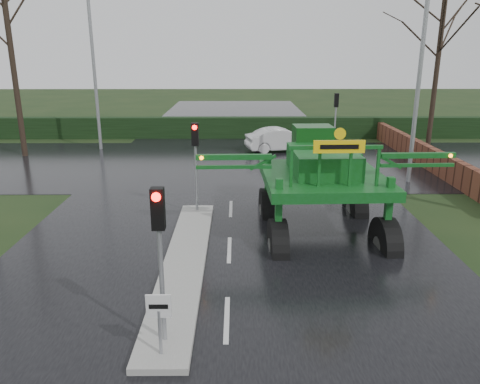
{
  "coord_description": "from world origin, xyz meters",
  "views": [
    {
      "loc": [
        0.24,
        -9.64,
        6.05
      ],
      "look_at": [
        0.34,
        3.77,
        2.0
      ],
      "focal_mm": 35.0,
      "sensor_mm": 36.0,
      "label": 1
    }
  ],
  "objects_px": {
    "traffic_signal_mid": "(195,148)",
    "street_light_left_far": "(98,52)",
    "white_sedan": "(281,151)",
    "keep_left_sign": "(159,315)",
    "traffic_signal_far": "(336,108)",
    "street_light_right": "(415,52)",
    "traffic_signal_near": "(159,233)",
    "crop_sprayer": "(278,177)"
  },
  "relations": [
    {
      "from": "traffic_signal_mid",
      "to": "street_light_left_far",
      "type": "xyz_separation_m",
      "value": [
        -6.89,
        12.51,
        3.4
      ]
    },
    {
      "from": "traffic_signal_mid",
      "to": "keep_left_sign",
      "type": "bearing_deg",
      "value": -90.0
    },
    {
      "from": "traffic_signal_far",
      "to": "street_light_right",
      "type": "bearing_deg",
      "value": 101.95
    },
    {
      "from": "traffic_signal_far",
      "to": "street_light_left_far",
      "type": "relative_size",
      "value": 0.35
    },
    {
      "from": "street_light_left_far",
      "to": "keep_left_sign",
      "type": "bearing_deg",
      "value": -72.22
    },
    {
      "from": "keep_left_sign",
      "to": "traffic_signal_far",
      "type": "height_order",
      "value": "traffic_signal_far"
    },
    {
      "from": "traffic_signal_far",
      "to": "street_light_right",
      "type": "xyz_separation_m",
      "value": [
        1.69,
        -8.01,
        3.4
      ]
    },
    {
      "from": "traffic_signal_mid",
      "to": "street_light_right",
      "type": "bearing_deg",
      "value": 25.4
    },
    {
      "from": "traffic_signal_near",
      "to": "white_sedan",
      "type": "distance_m",
      "value": 20.9
    },
    {
      "from": "crop_sprayer",
      "to": "white_sedan",
      "type": "xyz_separation_m",
      "value": [
        1.5,
        14.91,
        -2.3
      ]
    },
    {
      "from": "traffic_signal_far",
      "to": "crop_sprayer",
      "type": "relative_size",
      "value": 0.41
    },
    {
      "from": "traffic_signal_mid",
      "to": "street_light_right",
      "type": "distance_m",
      "value": 11.05
    },
    {
      "from": "traffic_signal_mid",
      "to": "street_light_left_far",
      "type": "distance_m",
      "value": 14.68
    },
    {
      "from": "white_sedan",
      "to": "crop_sprayer",
      "type": "bearing_deg",
      "value": 160.93
    },
    {
      "from": "white_sedan",
      "to": "keep_left_sign",
      "type": "bearing_deg",
      "value": 154.88
    },
    {
      "from": "traffic_signal_mid",
      "to": "crop_sprayer",
      "type": "distance_m",
      "value": 4.24
    },
    {
      "from": "traffic_signal_mid",
      "to": "traffic_signal_far",
      "type": "distance_m",
      "value": 14.75
    },
    {
      "from": "keep_left_sign",
      "to": "traffic_signal_mid",
      "type": "height_order",
      "value": "traffic_signal_mid"
    },
    {
      "from": "traffic_signal_far",
      "to": "crop_sprayer",
      "type": "xyz_separation_m",
      "value": [
        -4.96,
        -15.65,
        -0.29
      ]
    },
    {
      "from": "crop_sprayer",
      "to": "traffic_signal_far",
      "type": "bearing_deg",
      "value": 70.46
    },
    {
      "from": "keep_left_sign",
      "to": "crop_sprayer",
      "type": "relative_size",
      "value": 0.16
    },
    {
      "from": "street_light_left_far",
      "to": "crop_sprayer",
      "type": "xyz_separation_m",
      "value": [
        9.73,
        -15.64,
        -3.69
      ]
    },
    {
      "from": "crop_sprayer",
      "to": "keep_left_sign",
      "type": "bearing_deg",
      "value": -117.77
    },
    {
      "from": "keep_left_sign",
      "to": "white_sedan",
      "type": "distance_m",
      "value": 21.24
    },
    {
      "from": "traffic_signal_far",
      "to": "traffic_signal_mid",
      "type": "bearing_deg",
      "value": 58.07
    },
    {
      "from": "keep_left_sign",
      "to": "traffic_signal_far",
      "type": "relative_size",
      "value": 0.38
    },
    {
      "from": "street_light_left_far",
      "to": "crop_sprayer",
      "type": "height_order",
      "value": "street_light_left_far"
    },
    {
      "from": "street_light_left_far",
      "to": "white_sedan",
      "type": "relative_size",
      "value": 2.26
    },
    {
      "from": "traffic_signal_mid",
      "to": "traffic_signal_far",
      "type": "relative_size",
      "value": 1.0
    },
    {
      "from": "keep_left_sign",
      "to": "traffic_signal_near",
      "type": "height_order",
      "value": "traffic_signal_near"
    },
    {
      "from": "traffic_signal_near",
      "to": "street_light_left_far",
      "type": "distance_m",
      "value": 22.37
    },
    {
      "from": "traffic_signal_far",
      "to": "street_light_right",
      "type": "distance_m",
      "value": 8.86
    },
    {
      "from": "traffic_signal_near",
      "to": "street_light_right",
      "type": "xyz_separation_m",
      "value": [
        9.49,
        13.01,
        3.4
      ]
    },
    {
      "from": "keep_left_sign",
      "to": "traffic_signal_far",
      "type": "distance_m",
      "value": 22.93
    },
    {
      "from": "traffic_signal_near",
      "to": "street_light_left_far",
      "type": "xyz_separation_m",
      "value": [
        -6.89,
        21.01,
        3.4
      ]
    },
    {
      "from": "keep_left_sign",
      "to": "traffic_signal_mid",
      "type": "xyz_separation_m",
      "value": [
        0.0,
        8.99,
        1.53
      ]
    },
    {
      "from": "keep_left_sign",
      "to": "traffic_signal_far",
      "type": "xyz_separation_m",
      "value": [
        7.8,
        21.51,
        1.53
      ]
    },
    {
      "from": "traffic_signal_far",
      "to": "white_sedan",
      "type": "relative_size",
      "value": 0.8
    },
    {
      "from": "keep_left_sign",
      "to": "traffic_signal_far",
      "type": "bearing_deg",
      "value": 70.07
    },
    {
      "from": "street_light_left_far",
      "to": "traffic_signal_near",
      "type": "bearing_deg",
      "value": -71.83
    },
    {
      "from": "traffic_signal_near",
      "to": "street_light_right",
      "type": "bearing_deg",
      "value": 53.87
    },
    {
      "from": "traffic_signal_far",
      "to": "street_light_right",
      "type": "height_order",
      "value": "street_light_right"
    }
  ]
}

